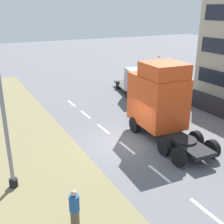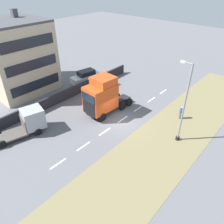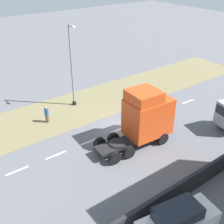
% 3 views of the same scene
% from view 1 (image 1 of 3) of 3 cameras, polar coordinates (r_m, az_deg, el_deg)
% --- Properties ---
extents(ground_plane, '(120.00, 120.00, 0.00)m').
position_cam_1_polar(ground_plane, '(17.64, 1.88, -6.33)').
color(ground_plane, slate).
rests_on(ground_plane, ground).
extents(grass_verge, '(7.00, 44.00, 0.01)m').
position_cam_1_polar(grass_verge, '(15.88, -17.62, -10.57)').
color(grass_verge, olive).
rests_on(grass_verge, ground).
extents(lane_markings, '(0.16, 21.00, 0.00)m').
position_cam_1_polar(lane_markings, '(17.10, 3.05, -7.25)').
color(lane_markings, white).
rests_on(lane_markings, ground).
extents(boundary_wall, '(0.25, 24.00, 1.46)m').
position_cam_1_polar(boundary_wall, '(22.88, 21.87, 0.50)').
color(boundary_wall, '#232328').
rests_on(boundary_wall, ground).
extents(lorry_cab, '(2.97, 6.86, 5.00)m').
position_cam_1_polar(lorry_cab, '(18.09, 9.63, 2.40)').
color(lorry_cab, black).
rests_on(lorry_cab, ground).
extents(flatbed_truck, '(3.46, 6.44, 2.77)m').
position_cam_1_polar(flatbed_truck, '(26.48, 4.99, 6.12)').
color(flatbed_truck, '#999EA3').
rests_on(flatbed_truck, ground).
extents(lamp_post, '(1.32, 0.40, 8.48)m').
position_cam_1_polar(lamp_post, '(12.79, -21.04, 0.50)').
color(lamp_post, black).
rests_on(lamp_post, ground).
extents(pedestrian, '(0.39, 0.39, 1.68)m').
position_cam_1_polar(pedestrian, '(11.19, -7.62, -19.13)').
color(pedestrian, brown).
rests_on(pedestrian, ground).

